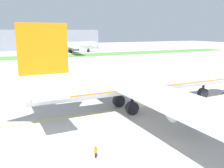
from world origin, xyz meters
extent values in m
plane|color=#ADAAA5|center=(0.00, 0.00, 0.00)|extent=(600.00, 600.00, 0.00)
cube|color=yellow|center=(0.00, -1.27, 0.00)|extent=(280.00, 0.36, 0.01)
cube|color=#4C8438|center=(0.00, 121.58, 0.05)|extent=(320.00, 24.00, 0.10)
cylinder|color=white|center=(-0.93, -2.26, 6.24)|extent=(48.11, 5.67, 5.55)
cube|color=orange|center=(-0.93, -2.26, 5.27)|extent=(46.18, 5.22, 0.67)
cone|color=white|center=(-27.48, -2.20, 6.66)|extent=(6.12, 4.73, 4.72)
cube|color=orange|center=(-21.13, -2.21, 13.46)|extent=(8.66, 0.58, 8.88)
cube|color=white|center=(-22.08, 3.34, 7.07)|extent=(5.31, 8.89, 0.39)
cube|color=white|center=(-22.11, -7.76, 7.07)|extent=(5.31, 8.89, 0.39)
cube|color=white|center=(-3.28, 22.16, 5.55)|extent=(10.69, 43.31, 0.44)
cylinder|color=#B7BABF|center=(-1.86, 12.42, 3.87)|extent=(5.28, 3.07, 3.05)
cylinder|color=black|center=(0.78, 12.41, 3.87)|extent=(0.47, 3.21, 3.20)
cylinder|color=#B7BABF|center=(-1.93, -16.94, 3.87)|extent=(5.28, 3.07, 3.05)
cylinder|color=black|center=(0.70, -16.94, 3.87)|extent=(0.47, 3.21, 3.20)
cylinder|color=black|center=(17.34, -2.31, 2.39)|extent=(0.58, 0.58, 2.15)
cylinder|color=black|center=(17.34, -2.31, 1.32)|extent=(2.64, 1.19, 2.64)
cylinder|color=black|center=(-4.77, 0.66, 2.39)|extent=(0.58, 0.58, 2.15)
cylinder|color=black|center=(-4.77, 0.66, 1.32)|extent=(2.64, 1.19, 2.64)
cylinder|color=black|center=(-4.79, -5.17, 2.39)|extent=(0.58, 0.58, 2.15)
cylinder|color=black|center=(-4.79, -5.17, 1.32)|extent=(2.64, 1.19, 2.64)
cube|color=black|center=(23.81, -2.32, 6.94)|extent=(1.95, 4.17, 1.00)
sphere|color=black|center=(-19.20, 0.50, 6.74)|extent=(0.39, 0.39, 0.39)
sphere|color=black|center=(-14.63, 0.49, 6.74)|extent=(0.39, 0.39, 0.39)
sphere|color=black|center=(-10.07, 0.48, 6.74)|extent=(0.39, 0.39, 0.39)
sphere|color=black|center=(-5.50, 0.47, 6.74)|extent=(0.39, 0.39, 0.39)
sphere|color=black|center=(-0.93, 0.46, 6.74)|extent=(0.39, 0.39, 0.39)
sphere|color=black|center=(3.64, 0.44, 6.74)|extent=(0.39, 0.39, 0.39)
sphere|color=black|center=(8.21, 0.43, 6.74)|extent=(0.39, 0.39, 0.39)
sphere|color=black|center=(12.78, 0.42, 6.74)|extent=(0.39, 0.39, 0.39)
sphere|color=black|center=(17.35, 0.41, 6.74)|extent=(0.39, 0.39, 0.39)
cylinder|color=black|center=(24.82, -2.33, 0.60)|extent=(1.80, 0.12, 0.12)
cylinder|color=black|center=(-17.93, -18.31, 0.41)|extent=(0.12, 0.12, 0.82)
cylinder|color=orange|center=(-17.80, -18.25, 1.08)|extent=(0.10, 0.10, 0.52)
cylinder|color=black|center=(-18.11, -18.38, 0.41)|extent=(0.12, 0.12, 0.82)
cylinder|color=orange|center=(-18.24, -18.43, 1.08)|extent=(0.10, 0.10, 0.52)
cube|color=orange|center=(-18.02, -18.34, 1.11)|extent=(0.49, 0.38, 0.58)
sphere|color=brown|center=(-18.02, -18.34, 1.52)|extent=(0.22, 0.22, 0.22)
cube|color=black|center=(1.55, 35.16, 1.76)|extent=(4.38, 2.40, 2.61)
cube|color=black|center=(-1.24, 35.14, 1.39)|extent=(1.71, 2.29, 1.88)
cube|color=#263347|center=(-2.03, 35.14, 1.76)|extent=(0.09, 1.99, 0.83)
cylinder|color=black|center=(-1.24, 33.96, 0.45)|extent=(0.90, 0.31, 0.90)
cylinder|color=black|center=(-1.25, 36.33, 0.45)|extent=(0.90, 0.31, 0.90)
cylinder|color=black|center=(2.65, 33.99, 0.45)|extent=(0.90, 0.31, 0.90)
cylinder|color=black|center=(2.63, 36.35, 0.45)|extent=(0.90, 0.31, 0.90)
cylinder|color=white|center=(29.16, 144.41, 5.80)|extent=(31.88, 8.55, 5.15)
cube|color=#055938|center=(29.16, 144.41, 4.90)|extent=(30.59, 8.00, 0.62)
sphere|color=white|center=(46.23, 142.54, 5.80)|extent=(4.90, 4.90, 4.90)
cone|color=white|center=(11.19, 146.37, 6.19)|extent=(6.11, 4.97, 4.38)
cube|color=#055938|center=(16.00, 145.85, 12.50)|extent=(5.69, 1.13, 8.25)
cube|color=white|center=(15.94, 151.04, 6.57)|extent=(4.34, 8.57, 0.36)
cube|color=white|center=(14.82, 140.79, 6.57)|extent=(4.34, 8.57, 0.36)
cube|color=white|center=(29.41, 161.24, 5.15)|extent=(9.97, 28.95, 0.41)
cube|color=white|center=(25.77, 127.92, 5.15)|extent=(9.97, 28.95, 0.41)
cylinder|color=#B7BABF|center=(29.66, 154.79, 3.60)|extent=(5.18, 3.35, 2.83)
cylinder|color=black|center=(32.09, 154.53, 3.60)|extent=(0.75, 3.01, 2.98)
cylinder|color=#B7BABF|center=(27.40, 134.16, 3.60)|extent=(5.18, 3.35, 2.83)
cylinder|color=black|center=(29.84, 133.90, 3.60)|extent=(0.75, 3.01, 2.98)
cylinder|color=black|center=(41.06, 143.11, 2.22)|extent=(0.54, 0.54, 2.00)
cylinder|color=black|center=(41.06, 143.11, 1.22)|extent=(2.55, 1.36, 2.45)
cylinder|color=black|center=(26.95, 147.37, 2.22)|extent=(0.54, 0.54, 2.00)
cylinder|color=black|center=(26.95, 147.37, 1.22)|extent=(2.55, 1.36, 2.45)
cylinder|color=black|center=(26.36, 141.99, 2.22)|extent=(0.54, 0.54, 2.00)
cylinder|color=black|center=(26.36, 141.99, 1.22)|extent=(2.55, 1.36, 2.45)
cube|color=gray|center=(9.94, 188.17, 9.00)|extent=(109.07, 20.00, 18.00)
camera|label=1|loc=(-29.12, -46.31, 16.42)|focal=39.64mm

